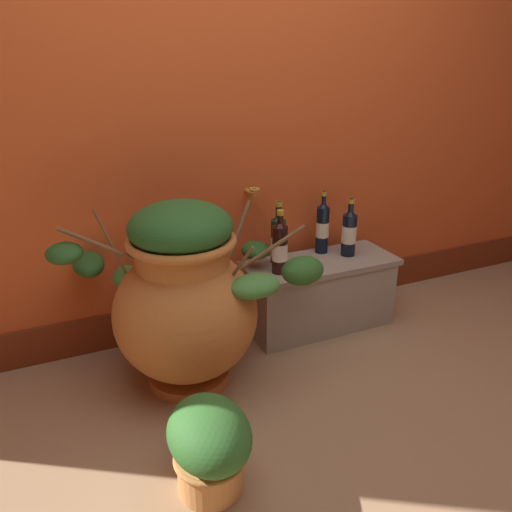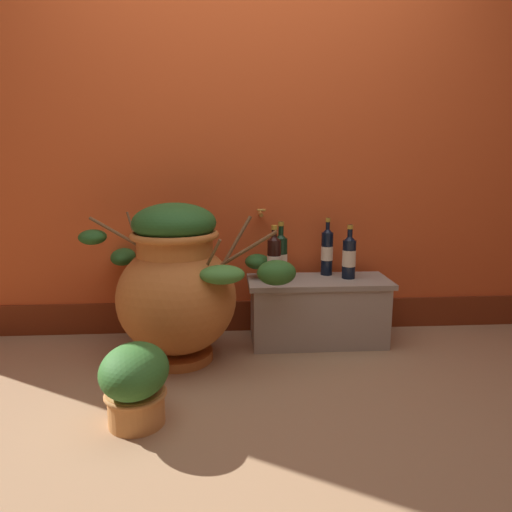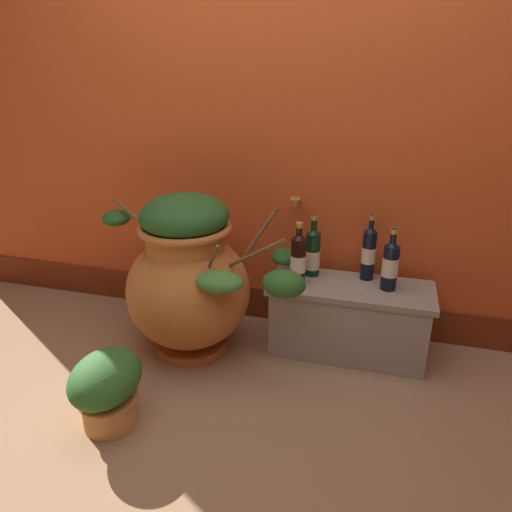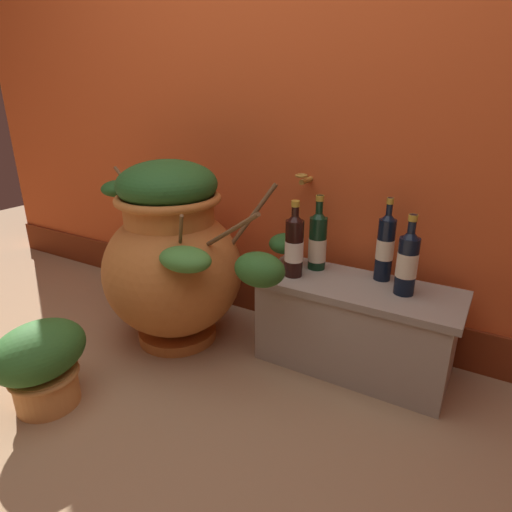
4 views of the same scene
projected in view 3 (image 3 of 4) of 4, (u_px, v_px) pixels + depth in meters
name	position (u px, v px, depth m)	size (l,w,h in m)	color
ground_plane	(219.00, 454.00, 1.90)	(7.00, 7.00, 0.00)	#9E7A56
back_wall	(290.00, 92.00, 2.47)	(4.40, 0.33, 2.60)	#D15123
terracotta_urn	(189.00, 277.00, 2.43)	(1.14, 0.80, 0.85)	#C17033
stone_ledge	(349.00, 317.00, 2.49)	(0.83, 0.34, 0.39)	#9E9384
wine_bottle_left	(298.00, 258.00, 2.39)	(0.08, 0.08, 0.32)	black
wine_bottle_middle	(313.00, 252.00, 2.49)	(0.08, 0.08, 0.33)	black
wine_bottle_right	(369.00, 252.00, 2.44)	(0.07, 0.07, 0.35)	black
wine_bottle_back	(390.00, 264.00, 2.33)	(0.08, 0.08, 0.32)	black
potted_shrub	(107.00, 387.00, 1.99)	(0.28, 0.35, 0.34)	#D68E4C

